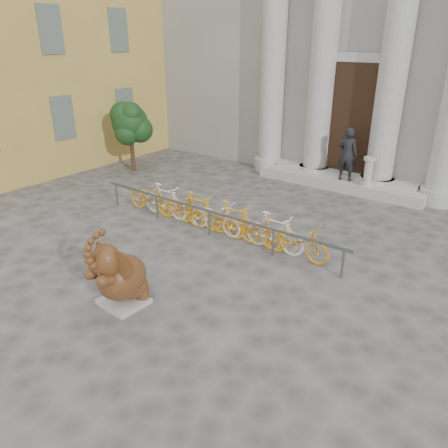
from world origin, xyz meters
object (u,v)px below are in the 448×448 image
Objects in this scene: tree at (130,123)px; bike_rack at (215,215)px; pedestrian at (347,154)px; elephant_statue at (120,276)px.

bike_rack is at bearing -23.27° from tree.
bike_rack is 5.78m from pedestrian.
bike_rack is 6.98m from tree.
tree is at bearing 139.89° from elephant_statue.
bike_rack is 2.94× the size of tree.
pedestrian is at bearing 75.98° from bike_rack.
pedestrian is (0.71, 9.46, 0.64)m from elephant_statue.
bike_rack is at bearing 103.26° from elephant_statue.
tree is at bearing 13.15° from pedestrian.
pedestrian is (7.67, 2.85, -0.62)m from tree.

